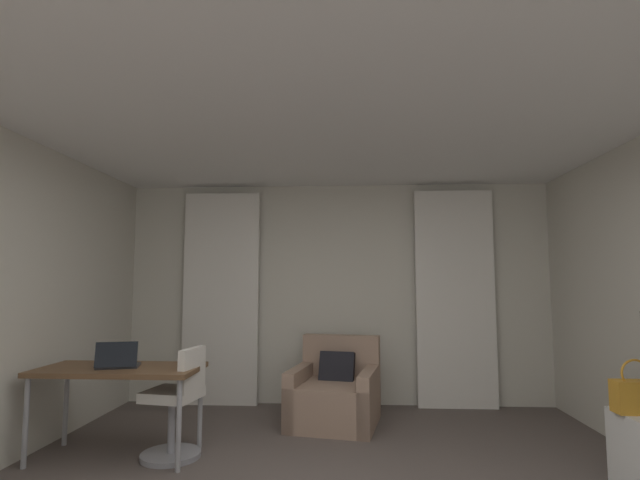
% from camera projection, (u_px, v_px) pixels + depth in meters
% --- Properties ---
extents(wall_window, '(5.12, 0.06, 2.60)m').
position_uv_depth(wall_window, '(337.00, 293.00, 5.64)').
color(wall_window, beige).
rests_on(wall_window, ground).
extents(ceiling, '(5.12, 6.12, 0.06)m').
position_uv_depth(ceiling, '(325.00, 74.00, 2.75)').
color(ceiling, white).
rests_on(ceiling, wall_left).
extents(curtain_left_panel, '(0.90, 0.06, 2.50)m').
position_uv_depth(curtain_left_panel, '(221.00, 297.00, 5.58)').
color(curtain_left_panel, silver).
rests_on(curtain_left_panel, ground).
extents(curtain_right_panel, '(0.90, 0.06, 2.50)m').
position_uv_depth(curtain_right_panel, '(455.00, 297.00, 5.43)').
color(curtain_right_panel, silver).
rests_on(curtain_right_panel, ground).
extents(armchair, '(0.98, 1.00, 0.85)m').
position_uv_depth(armchair, '(335.00, 395.00, 4.74)').
color(armchair, '#997A66').
rests_on(armchair, ground).
extents(desk, '(1.30, 0.62, 0.72)m').
position_uv_depth(desk, '(120.00, 375.00, 3.86)').
color(desk, brown).
rests_on(desk, ground).
extents(desk_chair, '(0.48, 0.48, 0.88)m').
position_uv_depth(desk_chair, '(177.00, 408.00, 3.83)').
color(desk_chair, gray).
rests_on(desk_chair, ground).
extents(laptop, '(0.38, 0.32, 0.22)m').
position_uv_depth(laptop, '(118.00, 362.00, 3.83)').
color(laptop, '#2D2D33').
rests_on(laptop, desk).
extents(handbag_primary, '(0.30, 0.14, 0.37)m').
position_uv_depth(handbag_primary, '(637.00, 395.00, 3.22)').
color(handbag_primary, orange).
rests_on(handbag_primary, tv_console).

